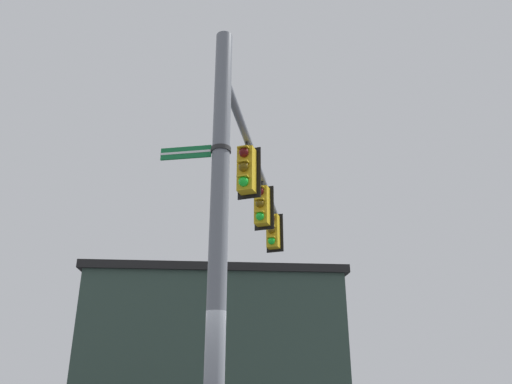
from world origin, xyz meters
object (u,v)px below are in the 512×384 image
at_px(traffic_light_nearest_pole, 246,170).
at_px(traffic_light_mid_outer, 273,231).
at_px(traffic_light_mid_inner, 262,205).
at_px(street_name_sign, 207,151).

xyz_separation_m(traffic_light_nearest_pole, traffic_light_mid_outer, (0.84, -4.58, 0.00)).
xyz_separation_m(traffic_light_mid_inner, traffic_light_mid_outer, (0.42, -2.29, 0.00)).
height_order(traffic_light_mid_outer, street_name_sign, traffic_light_mid_outer).
height_order(traffic_light_nearest_pole, street_name_sign, traffic_light_nearest_pole).
bearing_deg(traffic_light_mid_outer, street_name_sign, 98.45).
relative_size(traffic_light_mid_inner, traffic_light_mid_outer, 1.00).
bearing_deg(traffic_light_mid_outer, traffic_light_nearest_pole, 100.40).
distance_m(traffic_light_mid_outer, street_name_sign, 7.13).
xyz_separation_m(traffic_light_nearest_pole, street_name_sign, (-0.20, 2.43, -0.73)).
height_order(traffic_light_mid_inner, street_name_sign, traffic_light_mid_inner).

